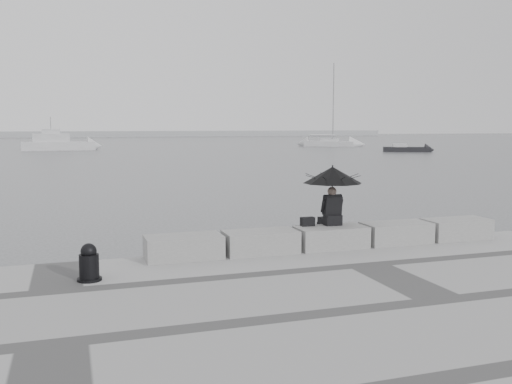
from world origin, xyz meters
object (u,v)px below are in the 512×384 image
object	(u,v)px
mooring_bollard	(89,265)
small_motorboat	(407,149)
seated_person	(333,180)
sailboat_right	(330,143)
motor_cruiser	(59,143)

from	to	relation	value
mooring_bollard	small_motorboat	distance (m)	64.80
seated_person	small_motorboat	world-z (taller)	seated_person
sailboat_right	motor_cruiser	xyz separation A→B (m)	(-40.17, -1.58, 0.37)
mooring_bollard	small_motorboat	size ratio (longest dim) A/B	0.12
mooring_bollard	sailboat_right	size ratio (longest dim) A/B	0.05
seated_person	sailboat_right	size ratio (longest dim) A/B	0.11
mooring_bollard	small_motorboat	bearing A→B (deg)	52.22
seated_person	mooring_bollard	bearing A→B (deg)	-164.34
small_motorboat	mooring_bollard	bearing A→B (deg)	-102.32
seated_person	small_motorboat	size ratio (longest dim) A/B	0.24
motor_cruiser	small_motorboat	bearing A→B (deg)	-25.02
motor_cruiser	small_motorboat	size ratio (longest dim) A/B	1.60
mooring_bollard	small_motorboat	world-z (taller)	mooring_bollard
small_motorboat	seated_person	bearing A→B (deg)	-99.02
sailboat_right	small_motorboat	xyz separation A→B (m)	(1.06, -19.86, -0.20)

